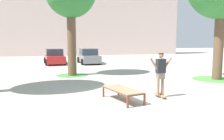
{
  "coord_description": "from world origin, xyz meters",
  "views": [
    {
      "loc": [
        -3.04,
        -8.13,
        2.24
      ],
      "look_at": [
        -0.36,
        1.62,
        1.0
      ],
      "focal_mm": 37.56,
      "sensor_mm": 36.0,
      "label": 1
    }
  ],
  "objects_px": {
    "car_red": "(54,57)",
    "car_grey": "(89,57)",
    "skater": "(161,71)",
    "skate_box": "(123,90)",
    "skateboard": "(160,95)",
    "light_post": "(71,17)"
  },
  "relations": [
    {
      "from": "skater",
      "to": "light_post",
      "type": "bearing_deg",
      "value": 109.68
    },
    {
      "from": "light_post",
      "to": "skater",
      "type": "bearing_deg",
      "value": -70.32
    },
    {
      "from": "skater",
      "to": "car_grey",
      "type": "distance_m",
      "value": 15.13
    },
    {
      "from": "car_grey",
      "to": "skater",
      "type": "bearing_deg",
      "value": -88.82
    },
    {
      "from": "skater",
      "to": "car_red",
      "type": "xyz_separation_m",
      "value": [
        -3.68,
        15.48,
        -0.38
      ]
    },
    {
      "from": "car_red",
      "to": "car_grey",
      "type": "relative_size",
      "value": 1.01
    },
    {
      "from": "skate_box",
      "to": "car_grey",
      "type": "height_order",
      "value": "car_grey"
    },
    {
      "from": "skateboard",
      "to": "car_red",
      "type": "height_order",
      "value": "car_red"
    },
    {
      "from": "car_grey",
      "to": "skateboard",
      "type": "bearing_deg",
      "value": -88.82
    },
    {
      "from": "car_red",
      "to": "car_grey",
      "type": "xyz_separation_m",
      "value": [
        3.37,
        -0.36,
        0.0
      ]
    },
    {
      "from": "skateboard",
      "to": "light_post",
      "type": "relative_size",
      "value": 0.14
    },
    {
      "from": "skate_box",
      "to": "skateboard",
      "type": "height_order",
      "value": "skate_box"
    },
    {
      "from": "skateboard",
      "to": "car_grey",
      "type": "xyz_separation_m",
      "value": [
        -0.31,
        15.13,
        0.61
      ]
    },
    {
      "from": "car_red",
      "to": "skater",
      "type": "bearing_deg",
      "value": -76.64
    },
    {
      "from": "car_red",
      "to": "light_post",
      "type": "distance_m",
      "value": 8.46
    },
    {
      "from": "car_red",
      "to": "car_grey",
      "type": "height_order",
      "value": "same"
    },
    {
      "from": "skater",
      "to": "skateboard",
      "type": "bearing_deg",
      "value": -85.59
    },
    {
      "from": "car_red",
      "to": "light_post",
      "type": "xyz_separation_m",
      "value": [
        0.93,
        -7.8,
        3.13
      ]
    },
    {
      "from": "skater",
      "to": "car_red",
      "type": "bearing_deg",
      "value": 103.36
    },
    {
      "from": "skate_box",
      "to": "car_red",
      "type": "bearing_deg",
      "value": 97.48
    },
    {
      "from": "skate_box",
      "to": "car_red",
      "type": "xyz_separation_m",
      "value": [
        -2.05,
        15.61,
        0.28
      ]
    },
    {
      "from": "skate_box",
      "to": "skater",
      "type": "xyz_separation_m",
      "value": [
        1.63,
        0.13,
        0.66
      ]
    }
  ]
}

